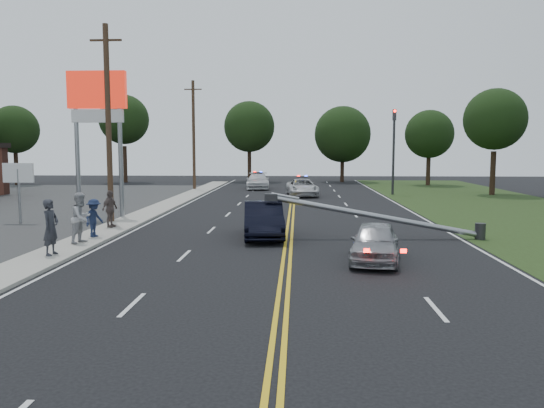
# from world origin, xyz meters

# --- Properties ---
(ground) EXTENTS (120.00, 120.00, 0.00)m
(ground) POSITION_xyz_m (0.00, 0.00, 0.00)
(ground) COLOR black
(ground) RESTS_ON ground
(sidewalk) EXTENTS (1.80, 70.00, 0.12)m
(sidewalk) POSITION_xyz_m (-8.40, 10.00, 0.06)
(sidewalk) COLOR #9E998E
(sidewalk) RESTS_ON ground
(centerline_yellow) EXTENTS (0.36, 80.00, 0.00)m
(centerline_yellow) POSITION_xyz_m (0.00, 10.00, 0.01)
(centerline_yellow) COLOR gold
(centerline_yellow) RESTS_ON ground
(pylon_sign) EXTENTS (3.20, 0.35, 8.00)m
(pylon_sign) POSITION_xyz_m (-10.50, 14.00, 6.00)
(pylon_sign) COLOR gray
(pylon_sign) RESTS_ON ground
(small_sign) EXTENTS (1.60, 0.14, 3.10)m
(small_sign) POSITION_xyz_m (-14.00, 12.00, 2.33)
(small_sign) COLOR gray
(small_sign) RESTS_ON ground
(traffic_signal) EXTENTS (0.28, 0.41, 7.05)m
(traffic_signal) POSITION_xyz_m (8.30, 30.00, 4.21)
(traffic_signal) COLOR #2D2D30
(traffic_signal) RESTS_ON ground
(fallen_streetlight) EXTENTS (9.36, 0.44, 1.91)m
(fallen_streetlight) POSITION_xyz_m (4.19, 8.00, 0.92)
(fallen_streetlight) COLOR #2D2D30
(fallen_streetlight) RESTS_ON ground
(utility_pole_mid) EXTENTS (1.60, 0.28, 10.00)m
(utility_pole_mid) POSITION_xyz_m (-9.20, 12.00, 5.08)
(utility_pole_mid) COLOR #382619
(utility_pole_mid) RESTS_ON ground
(utility_pole_far) EXTENTS (1.60, 0.28, 10.00)m
(utility_pole_far) POSITION_xyz_m (-9.20, 34.00, 5.08)
(utility_pole_far) COLOR #382619
(utility_pole_far) RESTS_ON ground
(tree_4) EXTENTS (5.01, 5.01, 8.34)m
(tree_4) POSITION_xyz_m (-29.46, 40.26, 5.82)
(tree_4) COLOR black
(tree_4) RESTS_ON ground
(tree_5) EXTENTS (5.55, 5.55, 9.86)m
(tree_5) POSITION_xyz_m (-19.18, 44.66, 7.06)
(tree_5) COLOR black
(tree_5) RESTS_ON ground
(tree_6) EXTENTS (5.84, 5.84, 9.27)m
(tree_6) POSITION_xyz_m (-5.26, 46.86, 6.33)
(tree_6) COLOR black
(tree_6) RESTS_ON ground
(tree_7) EXTENTS (6.43, 6.43, 8.67)m
(tree_7) POSITION_xyz_m (5.48, 46.92, 5.45)
(tree_7) COLOR black
(tree_7) RESTS_ON ground
(tree_8) EXTENTS (5.00, 5.00, 7.84)m
(tree_8) POSITION_xyz_m (14.02, 41.67, 5.32)
(tree_8) COLOR black
(tree_8) RESTS_ON ground
(tree_9) EXTENTS (5.03, 5.03, 8.75)m
(tree_9) POSITION_xyz_m (16.53, 30.19, 6.21)
(tree_9) COLOR black
(tree_9) RESTS_ON ground
(crashed_sedan) EXTENTS (2.07, 4.83, 1.55)m
(crashed_sedan) POSITION_xyz_m (-1.11, 8.16, 0.77)
(crashed_sedan) COLOR black
(crashed_sedan) RESTS_ON ground
(waiting_sedan) EXTENTS (2.24, 4.14, 1.34)m
(waiting_sedan) POSITION_xyz_m (3.01, 3.39, 0.67)
(waiting_sedan) COLOR gray
(waiting_sedan) RESTS_ON ground
(emergency_a) EXTENTS (2.80, 5.19, 1.38)m
(emergency_a) POSITION_xyz_m (0.73, 28.35, 0.69)
(emergency_a) COLOR silver
(emergency_a) RESTS_ON ground
(emergency_b) EXTENTS (2.45, 5.29, 1.50)m
(emergency_b) POSITION_xyz_m (-3.44, 35.76, 0.75)
(emergency_b) COLOR silver
(emergency_b) RESTS_ON ground
(bystander_a) EXTENTS (0.55, 0.77, 1.97)m
(bystander_a) POSITION_xyz_m (-8.26, 3.37, 1.11)
(bystander_a) COLOR #292A31
(bystander_a) RESTS_ON sidewalk
(bystander_b) EXTENTS (0.99, 1.14, 2.00)m
(bystander_b) POSITION_xyz_m (-8.17, 5.79, 1.12)
(bystander_b) COLOR #A6A5A9
(bystander_b) RESTS_ON sidewalk
(bystander_c) EXTENTS (0.86, 1.16, 1.61)m
(bystander_c) POSITION_xyz_m (-8.23, 7.23, 0.93)
(bystander_c) COLOR #1A2542
(bystander_c) RESTS_ON sidewalk
(bystander_d) EXTENTS (0.71, 1.11, 1.77)m
(bystander_d) POSITION_xyz_m (-8.51, 9.94, 1.00)
(bystander_d) COLOR #62534E
(bystander_d) RESTS_ON sidewalk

